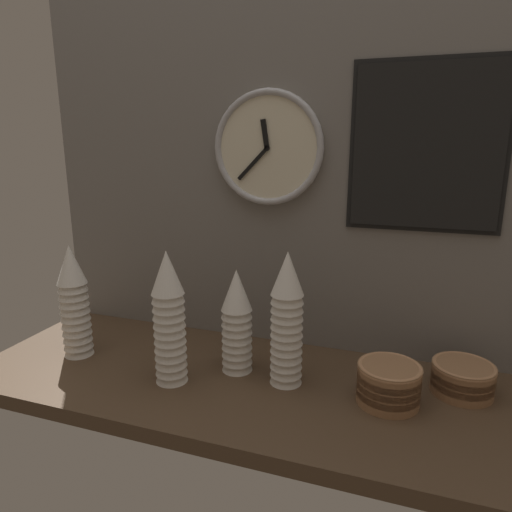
{
  "coord_description": "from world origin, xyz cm",
  "views": [
    {
      "loc": [
        32.69,
        -102.91,
        61.32
      ],
      "look_at": [
        -4.2,
        4.0,
        32.55
      ],
      "focal_mm": 32.0,
      "sensor_mm": 36.0,
      "label": 1
    }
  ],
  "objects_px": {
    "cup_stack_center_right": "(287,319)",
    "cup_stack_far_left": "(74,301)",
    "cup_stack_center_left": "(169,318)",
    "cup_stack_center": "(237,321)",
    "menu_board": "(427,147)",
    "bowl_stack_right": "(389,382)",
    "wall_clock": "(268,148)",
    "bowl_stack_far_right": "(463,377)"
  },
  "relations": [
    {
      "from": "cup_stack_center_right",
      "to": "cup_stack_center_left",
      "type": "bearing_deg",
      "value": -162.59
    },
    {
      "from": "menu_board",
      "to": "wall_clock",
      "type": "bearing_deg",
      "value": -178.8
    },
    {
      "from": "cup_stack_center_left",
      "to": "menu_board",
      "type": "bearing_deg",
      "value": 28.82
    },
    {
      "from": "wall_clock",
      "to": "menu_board",
      "type": "relative_size",
      "value": 0.74
    },
    {
      "from": "cup_stack_center_left",
      "to": "bowl_stack_far_right",
      "type": "height_order",
      "value": "cup_stack_center_left"
    },
    {
      "from": "cup_stack_center_left",
      "to": "menu_board",
      "type": "xyz_separation_m",
      "value": [
        0.58,
        0.32,
        0.42
      ]
    },
    {
      "from": "cup_stack_center_right",
      "to": "cup_stack_far_left",
      "type": "xyz_separation_m",
      "value": [
        -0.62,
        -0.04,
        -0.01
      ]
    },
    {
      "from": "cup_stack_center_right",
      "to": "cup_stack_center_left",
      "type": "xyz_separation_m",
      "value": [
        -0.28,
        -0.09,
        0.0
      ]
    },
    {
      "from": "cup_stack_center_left",
      "to": "wall_clock",
      "type": "xyz_separation_m",
      "value": [
        0.16,
        0.31,
        0.42
      ]
    },
    {
      "from": "cup_stack_center",
      "to": "bowl_stack_far_right",
      "type": "height_order",
      "value": "cup_stack_center"
    },
    {
      "from": "bowl_stack_far_right",
      "to": "bowl_stack_right",
      "type": "bearing_deg",
      "value": -149.64
    },
    {
      "from": "cup_stack_far_left",
      "to": "wall_clock",
      "type": "distance_m",
      "value": 0.71
    },
    {
      "from": "cup_stack_far_left",
      "to": "menu_board",
      "type": "distance_m",
      "value": 1.05
    },
    {
      "from": "bowl_stack_right",
      "to": "wall_clock",
      "type": "relative_size",
      "value": 0.47
    },
    {
      "from": "cup_stack_center_left",
      "to": "bowl_stack_far_right",
      "type": "xyz_separation_m",
      "value": [
        0.71,
        0.18,
        -0.13
      ]
    },
    {
      "from": "cup_stack_center_left",
      "to": "menu_board",
      "type": "distance_m",
      "value": 0.79
    },
    {
      "from": "cup_stack_far_left",
      "to": "cup_stack_center",
      "type": "xyz_separation_m",
      "value": [
        0.48,
        0.06,
        -0.02
      ]
    },
    {
      "from": "cup_stack_far_left",
      "to": "cup_stack_center_left",
      "type": "height_order",
      "value": "cup_stack_center_left"
    },
    {
      "from": "cup_stack_center",
      "to": "bowl_stack_right",
      "type": "xyz_separation_m",
      "value": [
        0.4,
        -0.03,
        -0.09
      ]
    },
    {
      "from": "cup_stack_center_left",
      "to": "bowl_stack_far_right",
      "type": "relative_size",
      "value": 2.33
    },
    {
      "from": "cup_stack_center",
      "to": "bowl_stack_far_right",
      "type": "xyz_separation_m",
      "value": [
        0.57,
        0.07,
        -0.1
      ]
    },
    {
      "from": "wall_clock",
      "to": "cup_stack_center_left",
      "type": "bearing_deg",
      "value": -117.27
    },
    {
      "from": "cup_stack_center_left",
      "to": "cup_stack_center",
      "type": "distance_m",
      "value": 0.18
    },
    {
      "from": "cup_stack_far_left",
      "to": "cup_stack_center_right",
      "type": "bearing_deg",
      "value": 4.0
    },
    {
      "from": "wall_clock",
      "to": "bowl_stack_far_right",
      "type": "bearing_deg",
      "value": -13.19
    },
    {
      "from": "cup_stack_far_left",
      "to": "cup_stack_center",
      "type": "bearing_deg",
      "value": 7.72
    },
    {
      "from": "bowl_stack_right",
      "to": "wall_clock",
      "type": "bearing_deg",
      "value": 148.8
    },
    {
      "from": "cup_stack_center_right",
      "to": "cup_stack_far_left",
      "type": "distance_m",
      "value": 0.62
    },
    {
      "from": "cup_stack_center_right",
      "to": "cup_stack_far_left",
      "type": "bearing_deg",
      "value": -176.0
    },
    {
      "from": "cup_stack_center",
      "to": "cup_stack_center_left",
      "type": "bearing_deg",
      "value": -141.88
    },
    {
      "from": "cup_stack_far_left",
      "to": "bowl_stack_right",
      "type": "relative_size",
      "value": 2.19
    },
    {
      "from": "cup_stack_center_left",
      "to": "wall_clock",
      "type": "relative_size",
      "value": 1.09
    },
    {
      "from": "bowl_stack_far_right",
      "to": "wall_clock",
      "type": "bearing_deg",
      "value": 166.81
    },
    {
      "from": "cup_stack_center_left",
      "to": "bowl_stack_right",
      "type": "relative_size",
      "value": 2.33
    },
    {
      "from": "wall_clock",
      "to": "menu_board",
      "type": "height_order",
      "value": "menu_board"
    },
    {
      "from": "cup_stack_center_left",
      "to": "bowl_stack_far_right",
      "type": "distance_m",
      "value": 0.75
    },
    {
      "from": "cup_stack_center_right",
      "to": "cup_stack_center",
      "type": "xyz_separation_m",
      "value": [
        -0.14,
        0.02,
        -0.03
      ]
    },
    {
      "from": "cup_stack_center_right",
      "to": "cup_stack_center",
      "type": "height_order",
      "value": "cup_stack_center_right"
    },
    {
      "from": "cup_stack_center_left",
      "to": "menu_board",
      "type": "relative_size",
      "value": 0.81
    },
    {
      "from": "cup_stack_far_left",
      "to": "bowl_stack_far_right",
      "type": "height_order",
      "value": "cup_stack_far_left"
    },
    {
      "from": "cup_stack_center",
      "to": "bowl_stack_right",
      "type": "bearing_deg",
      "value": -4.04
    },
    {
      "from": "bowl_stack_right",
      "to": "wall_clock",
      "type": "height_order",
      "value": "wall_clock"
    }
  ]
}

